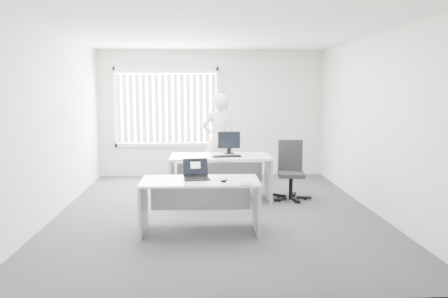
{
  "coord_description": "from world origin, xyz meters",
  "views": [
    {
      "loc": [
        -0.26,
        -6.77,
        1.95
      ],
      "look_at": [
        0.12,
        0.15,
        0.99
      ],
      "focal_mm": 35.0,
      "sensor_mm": 36.0,
      "label": 1
    }
  ],
  "objects": [
    {
      "name": "wall_right",
      "position": [
        2.5,
        0.0,
        1.4
      ],
      "size": [
        0.02,
        6.0,
        2.8
      ],
      "primitive_type": "cube",
      "color": "silver",
      "rests_on": "ground"
    },
    {
      "name": "monitor",
      "position": [
        0.25,
        0.96,
        1.0
      ],
      "size": [
        0.4,
        0.12,
        0.4
      ],
      "primitive_type": null,
      "rotation": [
        0.0,
        0.0,
        -0.01
      ],
      "color": "black",
      "rests_on": "desk_far"
    },
    {
      "name": "wall_front",
      "position": [
        0.0,
        -3.0,
        1.4
      ],
      "size": [
        5.0,
        0.02,
        2.8
      ],
      "primitive_type": "cube",
      "color": "silver",
      "rests_on": "ground"
    },
    {
      "name": "person",
      "position": [
        0.11,
        1.91,
        0.93
      ],
      "size": [
        0.77,
        0.6,
        1.87
      ],
      "primitive_type": "imported",
      "rotation": [
        0.0,
        0.0,
        3.38
      ],
      "color": "silver",
      "rests_on": "ground"
    },
    {
      "name": "ground",
      "position": [
        0.0,
        0.0,
        0.0
      ],
      "size": [
        6.0,
        6.0,
        0.0
      ],
      "primitive_type": "plane",
      "color": "#494950",
      "rests_on": "ground"
    },
    {
      "name": "office_chair",
      "position": [
        1.34,
        0.77,
        0.32
      ],
      "size": [
        0.65,
        0.65,
        1.04
      ],
      "rotation": [
        0.0,
        0.0,
        -0.11
      ],
      "color": "black",
      "rests_on": "ground"
    },
    {
      "name": "mouse",
      "position": [
        0.05,
        -1.1,
        0.75
      ],
      "size": [
        0.09,
        0.12,
        0.04
      ],
      "primitive_type": null,
      "rotation": [
        0.0,
        0.0,
        -0.3
      ],
      "color": "silver",
      "rests_on": "paper_sheet"
    },
    {
      "name": "paper_sheet",
      "position": [
        0.02,
        -1.03,
        0.73
      ],
      "size": [
        0.38,
        0.31,
        0.0
      ],
      "primitive_type": "cube",
      "rotation": [
        0.0,
        0.0,
        0.29
      ],
      "color": "silver",
      "rests_on": "desk_near"
    },
    {
      "name": "desk_near",
      "position": [
        -0.27,
        -0.96,
        0.52
      ],
      "size": [
        1.6,
        0.77,
        0.73
      ],
      "rotation": [
        0.0,
        0.0,
        -0.01
      ],
      "color": "white",
      "rests_on": "ground"
    },
    {
      "name": "blinds",
      "position": [
        -1.0,
        2.9,
        1.52
      ],
      "size": [
        2.2,
        0.1,
        1.5
      ],
      "primitive_type": null,
      "color": "white",
      "rests_on": "wall_back"
    },
    {
      "name": "wall_back",
      "position": [
        0.0,
        3.0,
        1.4
      ],
      "size": [
        5.0,
        0.02,
        2.8
      ],
      "primitive_type": "cube",
      "color": "silver",
      "rests_on": "ground"
    },
    {
      "name": "window",
      "position": [
        -1.0,
        2.96,
        1.55
      ],
      "size": [
        2.32,
        0.06,
        1.76
      ],
      "primitive_type": "cube",
      "color": "silver",
      "rests_on": "wall_back"
    },
    {
      "name": "keyboard",
      "position": [
        0.19,
        0.6,
        0.81
      ],
      "size": [
        0.5,
        0.22,
        0.02
      ],
      "primitive_type": "cube",
      "rotation": [
        0.0,
        0.0,
        0.11
      ],
      "color": "black",
      "rests_on": "desk_far"
    },
    {
      "name": "ceiling",
      "position": [
        0.0,
        0.0,
        2.8
      ],
      "size": [
        5.0,
        6.0,
        0.02
      ],
      "primitive_type": "cube",
      "color": "silver",
      "rests_on": "wall_back"
    },
    {
      "name": "wall_left",
      "position": [
        -2.5,
        0.0,
        1.4
      ],
      "size": [
        0.02,
        6.0,
        2.8
      ],
      "primitive_type": "cube",
      "color": "silver",
      "rests_on": "ground"
    },
    {
      "name": "desk_far",
      "position": [
        0.09,
        0.76,
        0.57
      ],
      "size": [
        1.75,
        0.83,
        0.79
      ],
      "rotation": [
        0.0,
        0.0,
        -0.01
      ],
      "color": "white",
      "rests_on": "ground"
    },
    {
      "name": "laptop",
      "position": [
        -0.31,
        -0.92,
        0.86
      ],
      "size": [
        0.38,
        0.34,
        0.27
      ],
      "primitive_type": null,
      "rotation": [
        0.0,
        0.0,
        0.12
      ],
      "color": "black",
      "rests_on": "desk_near"
    },
    {
      "name": "booklet",
      "position": [
        0.34,
        -1.26,
        0.73
      ],
      "size": [
        0.19,
        0.23,
        0.01
      ],
      "primitive_type": "cube",
      "rotation": [
        0.0,
        0.0,
        -0.26
      ],
      "color": "silver",
      "rests_on": "desk_near"
    }
  ]
}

